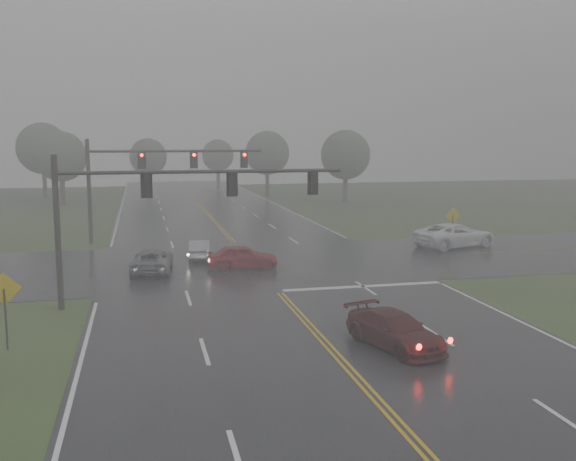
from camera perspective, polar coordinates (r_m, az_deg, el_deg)
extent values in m
plane|color=#2D421C|center=(19.15, 8.47, -15.31)|extent=(180.00, 180.00, 0.00)
cube|color=black|center=(37.67, -2.67, -3.48)|extent=(18.00, 160.00, 0.02)
cube|color=black|center=(39.60, -3.19, -2.91)|extent=(120.00, 14.00, 0.02)
cube|color=silver|center=(33.51, 6.68, -5.00)|extent=(8.50, 0.50, 0.01)
imported|color=#3E0B0B|center=(24.22, 9.44, -10.23)|extent=(3.01, 4.78, 1.29)
imported|color=maroon|center=(37.96, -4.08, -3.40)|extent=(4.28, 2.00, 1.42)
imported|color=#95979C|center=(41.24, -7.87, -2.53)|extent=(1.64, 3.83, 1.23)
imported|color=slate|center=(37.76, -11.96, -3.62)|extent=(2.63, 4.90, 1.31)
imported|color=white|center=(46.88, 14.59, -1.43)|extent=(6.54, 4.26, 1.67)
cylinder|color=black|center=(30.06, -19.80, -0.24)|extent=(0.27, 0.27, 6.92)
cylinder|color=black|center=(29.81, -20.05, 4.89)|extent=(0.17, 0.17, 0.77)
cylinder|color=black|center=(29.72, -7.46, 5.21)|extent=(13.00, 0.17, 0.17)
cube|color=black|center=(29.62, -12.47, 3.96)|extent=(0.33, 0.27, 1.01)
cube|color=black|center=(29.77, -12.47, 3.98)|extent=(0.53, 0.03, 1.20)
cube|color=black|center=(29.90, -4.96, 4.16)|extent=(0.33, 0.27, 1.01)
cube|color=black|center=(30.06, -5.00, 4.18)|extent=(0.53, 0.03, 1.20)
cube|color=black|center=(30.69, 2.29, 4.28)|extent=(0.33, 0.27, 1.01)
cube|color=black|center=(30.84, 2.22, 4.30)|extent=(0.53, 0.03, 1.20)
cylinder|color=black|center=(48.35, -17.26, 3.29)|extent=(0.30, 0.30, 7.59)
cylinder|color=black|center=(48.21, -17.41, 6.78)|extent=(0.19, 0.19, 0.84)
cylinder|color=black|center=(48.14, -9.87, 6.97)|extent=(12.57, 0.19, 0.19)
cube|color=black|center=(48.09, -12.86, 6.13)|extent=(0.36, 0.30, 1.11)
cube|color=black|center=(48.25, -12.87, 6.14)|extent=(0.58, 0.03, 1.32)
cylinder|color=#FF0C05|center=(47.91, -12.88, 6.54)|extent=(0.23, 0.06, 0.23)
cube|color=black|center=(48.24, -8.36, 6.26)|extent=(0.36, 0.30, 1.11)
cube|color=black|center=(48.41, -8.37, 6.26)|extent=(0.58, 0.03, 1.32)
cylinder|color=#FF0C05|center=(48.06, -8.35, 6.66)|extent=(0.23, 0.06, 0.23)
cube|color=black|center=(48.69, -3.90, 6.34)|extent=(0.36, 0.30, 1.11)
cube|color=black|center=(48.86, -3.93, 6.34)|extent=(0.58, 0.03, 1.32)
cylinder|color=#FF0C05|center=(48.51, -3.87, 6.74)|extent=(0.23, 0.06, 0.23)
cylinder|color=black|center=(25.44, -23.79, -7.27)|extent=(0.08, 0.08, 2.27)
cube|color=#C5A10B|center=(25.21, -23.93, -4.76)|extent=(1.19, 0.21, 1.19)
cylinder|color=black|center=(46.18, 14.41, -0.11)|extent=(0.08, 0.08, 2.31)
cube|color=#C5A10B|center=(46.07, 14.44, 1.31)|extent=(1.21, 0.19, 1.21)
cylinder|color=#372B23|center=(78.36, -19.40, 3.33)|extent=(0.61, 0.61, 3.25)
sphere|color=#33462F|center=(78.16, -19.54, 6.23)|extent=(5.77, 5.77, 5.77)
cylinder|color=#372B23|center=(86.32, -1.84, 4.21)|extent=(0.53, 0.53, 3.31)
sphere|color=#33462F|center=(86.14, -1.85, 6.90)|extent=(5.89, 5.89, 5.89)
cylinder|color=#372B23|center=(93.50, -12.25, 4.22)|extent=(0.53, 0.53, 2.94)
sphere|color=#33462F|center=(93.34, -12.32, 6.42)|extent=(5.22, 5.22, 5.22)
cylinder|color=#372B23|center=(77.17, 5.10, 3.72)|extent=(0.58, 0.58, 3.31)
sphere|color=#33462F|center=(76.97, 5.13, 6.73)|extent=(5.89, 5.89, 5.89)
cylinder|color=#372B23|center=(88.50, -20.81, 3.91)|extent=(0.51, 0.51, 3.70)
sphere|color=#33462F|center=(88.32, -20.96, 6.83)|extent=(6.57, 6.57, 6.57)
cylinder|color=#372B23|center=(104.70, -6.22, 4.75)|extent=(0.58, 0.58, 2.88)
sphere|color=#33462F|center=(104.56, -6.25, 6.67)|extent=(5.12, 5.12, 5.12)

